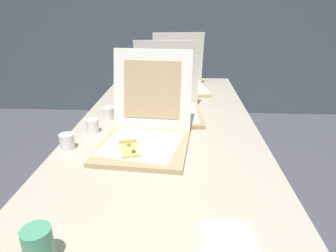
{
  "coord_description": "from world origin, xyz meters",
  "views": [
    {
      "loc": [
        0.09,
        -0.87,
        1.34
      ],
      "look_at": [
        0.02,
        0.44,
        0.8
      ],
      "focal_mm": 31.69,
      "sensor_mm": 36.0,
      "label": 1
    }
  ],
  "objects_px": {
    "cup_printed_front": "(39,246)",
    "napkin_pile": "(228,239)",
    "table": "(166,132)",
    "cup_white_near_left": "(67,142)",
    "cup_white_near_center": "(92,126)",
    "cup_white_mid": "(109,114)",
    "pizza_box_back": "(180,82)",
    "pizza_box_middle": "(168,105)",
    "pizza_box_front": "(145,133)",
    "cup_white_far": "(132,99)"
  },
  "relations": [
    {
      "from": "cup_printed_front",
      "to": "napkin_pile",
      "type": "relative_size",
      "value": 0.62
    },
    {
      "from": "pizza_box_middle",
      "to": "cup_white_near_left",
      "type": "height_order",
      "value": "pizza_box_middle"
    },
    {
      "from": "cup_white_far",
      "to": "pizza_box_front",
      "type": "bearing_deg",
      "value": -75.13
    },
    {
      "from": "table",
      "to": "cup_white_mid",
      "type": "height_order",
      "value": "cup_white_mid"
    },
    {
      "from": "cup_white_far",
      "to": "pizza_box_middle",
      "type": "bearing_deg",
      "value": -36.91
    },
    {
      "from": "table",
      "to": "cup_printed_front",
      "type": "xyz_separation_m",
      "value": [
        -0.26,
        -0.93,
        0.09
      ]
    },
    {
      "from": "pizza_box_front",
      "to": "pizza_box_back",
      "type": "xyz_separation_m",
      "value": [
        0.15,
        0.95,
        0.0
      ]
    },
    {
      "from": "napkin_pile",
      "to": "cup_white_near_left",
      "type": "bearing_deg",
      "value": 140.9
    },
    {
      "from": "pizza_box_front",
      "to": "cup_white_mid",
      "type": "bearing_deg",
      "value": 133.25
    },
    {
      "from": "pizza_box_back",
      "to": "cup_printed_front",
      "type": "distance_m",
      "value": 1.67
    },
    {
      "from": "pizza_box_front",
      "to": "cup_white_mid",
      "type": "xyz_separation_m",
      "value": [
        -0.24,
        0.31,
        -0.02
      ]
    },
    {
      "from": "table",
      "to": "cup_white_mid",
      "type": "relative_size",
      "value": 31.18
    },
    {
      "from": "table",
      "to": "pizza_box_middle",
      "type": "xyz_separation_m",
      "value": [
        0.0,
        0.16,
        0.1
      ]
    },
    {
      "from": "pizza_box_front",
      "to": "napkin_pile",
      "type": "distance_m",
      "value": 0.66
    },
    {
      "from": "pizza_box_front",
      "to": "cup_white_near_left",
      "type": "height_order",
      "value": "pizza_box_front"
    },
    {
      "from": "cup_white_near_center",
      "to": "table",
      "type": "bearing_deg",
      "value": 18.47
    },
    {
      "from": "cup_white_mid",
      "to": "napkin_pile",
      "type": "distance_m",
      "value": 1.04
    },
    {
      "from": "cup_white_mid",
      "to": "cup_white_near_left",
      "type": "height_order",
      "value": "same"
    },
    {
      "from": "pizza_box_front",
      "to": "cup_white_near_center",
      "type": "distance_m",
      "value": 0.31
    },
    {
      "from": "cup_white_far",
      "to": "cup_white_near_left",
      "type": "xyz_separation_m",
      "value": [
        -0.18,
        -0.65,
        0.0
      ]
    },
    {
      "from": "napkin_pile",
      "to": "pizza_box_middle",
      "type": "bearing_deg",
      "value": 102.53
    },
    {
      "from": "cup_white_far",
      "to": "cup_printed_front",
      "type": "xyz_separation_m",
      "value": [
        -0.02,
        -1.27,
        0.01
      ]
    },
    {
      "from": "pizza_box_back",
      "to": "pizza_box_front",
      "type": "bearing_deg",
      "value": -106.75
    },
    {
      "from": "cup_white_mid",
      "to": "cup_printed_front",
      "type": "xyz_separation_m",
      "value": [
        0.06,
        -0.99,
        0.01
      ]
    },
    {
      "from": "cup_white_far",
      "to": "napkin_pile",
      "type": "distance_m",
      "value": 1.26
    },
    {
      "from": "cup_printed_front",
      "to": "napkin_pile",
      "type": "height_order",
      "value": "cup_printed_front"
    },
    {
      "from": "cup_white_mid",
      "to": "cup_white_near_left",
      "type": "xyz_separation_m",
      "value": [
        -0.1,
        -0.37,
        0.0
      ]
    },
    {
      "from": "table",
      "to": "cup_white_far",
      "type": "distance_m",
      "value": 0.42
    },
    {
      "from": "pizza_box_front",
      "to": "pizza_box_back",
      "type": "bearing_deg",
      "value": 86.33
    },
    {
      "from": "pizza_box_back",
      "to": "napkin_pile",
      "type": "xyz_separation_m",
      "value": [
        0.16,
        -1.54,
        -0.05
      ]
    },
    {
      "from": "table",
      "to": "cup_white_far",
      "type": "bearing_deg",
      "value": 124.9
    },
    {
      "from": "table",
      "to": "cup_white_near_left",
      "type": "xyz_separation_m",
      "value": [
        -0.42,
        -0.31,
        0.08
      ]
    },
    {
      "from": "table",
      "to": "pizza_box_middle",
      "type": "bearing_deg",
      "value": 89.88
    },
    {
      "from": "table",
      "to": "cup_printed_front",
      "type": "relative_size",
      "value": 22.05
    },
    {
      "from": "cup_white_near_center",
      "to": "cup_white_mid",
      "type": "xyz_separation_m",
      "value": [
        0.04,
        0.18,
        0.0
      ]
    },
    {
      "from": "cup_white_near_center",
      "to": "cup_white_mid",
      "type": "relative_size",
      "value": 1.0
    },
    {
      "from": "pizza_box_middle",
      "to": "cup_white_near_center",
      "type": "xyz_separation_m",
      "value": [
        -0.36,
        -0.28,
        -0.02
      ]
    },
    {
      "from": "cup_white_near_left",
      "to": "napkin_pile",
      "type": "distance_m",
      "value": 0.83
    },
    {
      "from": "pizza_box_back",
      "to": "napkin_pile",
      "type": "relative_size",
      "value": 2.75
    },
    {
      "from": "cup_white_near_left",
      "to": "napkin_pile",
      "type": "bearing_deg",
      "value": -39.1
    },
    {
      "from": "pizza_box_middle",
      "to": "cup_printed_front",
      "type": "bearing_deg",
      "value": -107.81
    },
    {
      "from": "pizza_box_middle",
      "to": "cup_white_near_left",
      "type": "xyz_separation_m",
      "value": [
        -0.42,
        -0.47,
        -0.02
      ]
    },
    {
      "from": "cup_white_near_center",
      "to": "napkin_pile",
      "type": "relative_size",
      "value": 0.44
    },
    {
      "from": "pizza_box_middle",
      "to": "pizza_box_back",
      "type": "distance_m",
      "value": 0.55
    },
    {
      "from": "table",
      "to": "cup_printed_front",
      "type": "height_order",
      "value": "cup_printed_front"
    },
    {
      "from": "pizza_box_front",
      "to": "cup_printed_front",
      "type": "xyz_separation_m",
      "value": [
        -0.18,
        -0.68,
        -0.01
      ]
    },
    {
      "from": "pizza_box_front",
      "to": "cup_printed_front",
      "type": "relative_size",
      "value": 5.07
    },
    {
      "from": "cup_white_near_center",
      "to": "cup_white_mid",
      "type": "distance_m",
      "value": 0.18
    },
    {
      "from": "cup_white_near_center",
      "to": "pizza_box_middle",
      "type": "bearing_deg",
      "value": 37.91
    },
    {
      "from": "pizza_box_front",
      "to": "pizza_box_back",
      "type": "height_order",
      "value": "pizza_box_back"
    }
  ]
}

